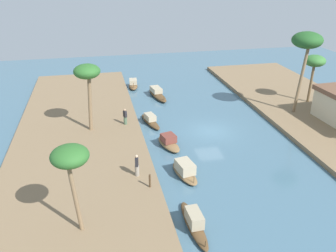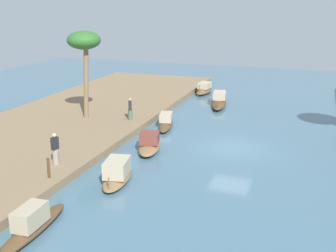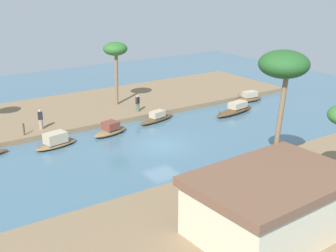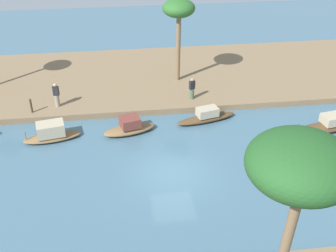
{
  "view_description": "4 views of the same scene",
  "coord_description": "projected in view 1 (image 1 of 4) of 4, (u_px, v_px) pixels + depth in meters",
  "views": [
    {
      "loc": [
        29.07,
        -10.49,
        14.58
      ],
      "look_at": [
        0.32,
        -4.28,
        1.12
      ],
      "focal_mm": 37.39,
      "sensor_mm": 36.0,
      "label": 1
    },
    {
      "loc": [
        25.67,
        4.76,
        8.96
      ],
      "look_at": [
        0.18,
        -4.13,
        1.06
      ],
      "focal_mm": 46.84,
      "sensor_mm": 36.0,
      "label": 2
    },
    {
      "loc": [
        18.2,
        27.9,
        12.96
      ],
      "look_at": [
        -2.08,
        -2.17,
        0.65
      ],
      "focal_mm": 47.77,
      "sensor_mm": 36.0,
      "label": 3
    },
    {
      "loc": [
        2.75,
        18.78,
        14.77
      ],
      "look_at": [
        -0.2,
        -3.82,
        0.8
      ],
      "focal_mm": 45.4,
      "sensor_mm": 36.0,
      "label": 4
    }
  ],
  "objects": [
    {
      "name": "river_water",
      "position": [
        210.0,
        131.0,
        33.92
      ],
      "size": [
        67.73,
        67.73,
        0.0
      ],
      "primitive_type": "plane",
      "color": "#476B7F",
      "rests_on": "ground"
    },
    {
      "name": "riverbank_left",
      "position": [
        79.0,
        142.0,
        31.44
      ],
      "size": [
        42.84,
        11.61,
        0.44
      ],
      "primitive_type": "cube",
      "color": "#846B4C",
      "rests_on": "ground"
    },
    {
      "name": "riverbank_right",
      "position": [
        325.0,
        119.0,
        36.21
      ],
      "size": [
        42.84,
        11.61,
        0.44
      ],
      "primitive_type": "cube",
      "color": "#846B4C",
      "rests_on": "ground"
    },
    {
      "name": "sampan_near_left_bank",
      "position": [
        194.0,
        222.0,
        21.25
      ],
      "size": [
        4.66,
        1.05,
        1.19
      ],
      "rotation": [
        0.0,
        0.0,
        0.04
      ],
      "color": "brown",
      "rests_on": "river_water"
    },
    {
      "name": "sampan_midstream",
      "position": [
        133.0,
        84.0,
        45.97
      ],
      "size": [
        3.31,
        1.39,
        1.11
      ],
      "rotation": [
        0.0,
        0.0,
        -0.09
      ],
      "color": "brown",
      "rests_on": "river_water"
    },
    {
      "name": "sampan_with_tall_canopy",
      "position": [
        157.0,
        94.0,
        42.71
      ],
      "size": [
        5.34,
        2.0,
        1.11
      ],
      "rotation": [
        0.0,
        0.0,
        0.16
      ],
      "color": "brown",
      "rests_on": "river_water"
    },
    {
      "name": "sampan_with_red_awning",
      "position": [
        169.0,
        142.0,
        30.91
      ],
      "size": [
        3.62,
        2.05,
        1.13
      ],
      "rotation": [
        0.0,
        0.0,
        0.25
      ],
      "color": "brown",
      "rests_on": "river_water"
    },
    {
      "name": "sampan_open_hull",
      "position": [
        185.0,
        170.0,
        26.57
      ],
      "size": [
        3.74,
        1.84,
        1.19
      ],
      "rotation": [
        0.0,
        0.0,
        0.19
      ],
      "color": "brown",
      "rests_on": "river_water"
    },
    {
      "name": "sampan_downstream_large",
      "position": [
        150.0,
        120.0,
        35.42
      ],
      "size": [
        4.28,
        1.83,
        1.01
      ],
      "rotation": [
        0.0,
        0.0,
        0.23
      ],
      "color": "brown",
      "rests_on": "river_water"
    },
    {
      "name": "person_on_near_bank",
      "position": [
        125.0,
        117.0,
        34.11
      ],
      "size": [
        0.46,
        0.43,
        1.6
      ],
      "rotation": [
        0.0,
        0.0,
        3.57
      ],
      "color": "#4C664C",
      "rests_on": "riverbank_left"
    },
    {
      "name": "person_by_mooring",
      "position": [
        137.0,
        166.0,
        25.63
      ],
      "size": [
        0.43,
        0.39,
        1.75
      ],
      "rotation": [
        0.0,
        0.0,
        6.07
      ],
      "color": "gray",
      "rests_on": "riverbank_left"
    },
    {
      "name": "mooring_post",
      "position": [
        150.0,
        181.0,
        24.4
      ],
      "size": [
        0.14,
        0.14,
        1.02
      ],
      "primitive_type": "cylinder",
      "color": "#4C3823",
      "rests_on": "riverbank_left"
    },
    {
      "name": "palm_tree_left_near",
      "position": [
        87.0,
        74.0,
        31.05
      ],
      "size": [
        2.38,
        2.38,
        6.33
      ],
      "color": "#7F6647",
      "rests_on": "riverbank_left"
    },
    {
      "name": "palm_tree_left_far",
      "position": [
        70.0,
        158.0,
        18.63
      ],
      "size": [
        2.09,
        2.09,
        5.54
      ],
      "color": "#7F6647",
      "rests_on": "riverbank_left"
    },
    {
      "name": "palm_tree_right_tall",
      "position": [
        315.0,
        62.0,
        38.25
      ],
      "size": [
        2.32,
        2.32,
        5.38
      ],
      "color": "brown",
      "rests_on": "riverbank_right"
    },
    {
      "name": "palm_tree_right_short",
      "position": [
        307.0,
        42.0,
        34.35
      ],
      "size": [
        3.01,
        3.01,
        8.38
      ],
      "color": "#7F6647",
      "rests_on": "riverbank_right"
    }
  ]
}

